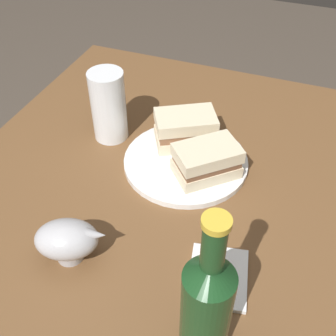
# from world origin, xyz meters

# --- Properties ---
(dining_table) EXTENTS (1.02, 0.79, 0.72)m
(dining_table) POSITION_xyz_m (0.00, 0.00, 0.36)
(dining_table) COLOR brown
(dining_table) RESTS_ON ground
(plate) EXTENTS (0.25, 0.25, 0.01)m
(plate) POSITION_xyz_m (-0.11, 0.04, 0.73)
(plate) COLOR white
(plate) RESTS_ON dining_table
(sandwich_half_left) EXTENTS (0.14, 0.14, 0.06)m
(sandwich_half_left) POSITION_xyz_m (-0.09, 0.08, 0.77)
(sandwich_half_left) COLOR beige
(sandwich_half_left) RESTS_ON plate
(sandwich_half_right) EXTENTS (0.13, 0.14, 0.07)m
(sandwich_half_right) POSITION_xyz_m (-0.16, 0.02, 0.77)
(sandwich_half_right) COLOR beige
(sandwich_half_right) RESTS_ON plate
(potato_wedge_front) EXTENTS (0.05, 0.04, 0.02)m
(potato_wedge_front) POSITION_xyz_m (-0.14, 0.10, 0.74)
(potato_wedge_front) COLOR #AD702D
(potato_wedge_front) RESTS_ON plate
(potato_wedge_middle) EXTENTS (0.03, 0.06, 0.02)m
(potato_wedge_middle) POSITION_xyz_m (-0.13, 0.08, 0.74)
(potato_wedge_middle) COLOR #B77F33
(potato_wedge_middle) RESTS_ON plate
(potato_wedge_back) EXTENTS (0.04, 0.05, 0.02)m
(potato_wedge_back) POSITION_xyz_m (-0.12, 0.07, 0.74)
(potato_wedge_back) COLOR gold
(potato_wedge_back) RESTS_ON plate
(potato_wedge_left_edge) EXTENTS (0.05, 0.06, 0.02)m
(potato_wedge_left_edge) POSITION_xyz_m (-0.16, 0.10, 0.74)
(potato_wedge_left_edge) COLOR gold
(potato_wedge_left_edge) RESTS_ON plate
(potato_wedge_right_edge) EXTENTS (0.04, 0.04, 0.02)m
(potato_wedge_right_edge) POSITION_xyz_m (-0.15, 0.05, 0.74)
(potato_wedge_right_edge) COLOR #B77F33
(potato_wedge_right_edge) RESTS_ON plate
(potato_wedge_stray) EXTENTS (0.06, 0.05, 0.01)m
(potato_wedge_stray) POSITION_xyz_m (-0.16, 0.09, 0.74)
(potato_wedge_stray) COLOR #B77F33
(potato_wedge_stray) RESTS_ON plate
(pint_glass) EXTENTS (0.07, 0.07, 0.15)m
(pint_glass) POSITION_xyz_m (-0.14, -0.15, 0.79)
(pint_glass) COLOR white
(pint_glass) RESTS_ON dining_table
(gravy_boat) EXTENTS (0.10, 0.12, 0.07)m
(gravy_boat) POSITION_xyz_m (0.17, -0.07, 0.77)
(gravy_boat) COLOR #B7B7BC
(gravy_boat) RESTS_ON dining_table
(cider_bottle) EXTENTS (0.06, 0.06, 0.27)m
(cider_bottle) POSITION_xyz_m (0.24, 0.18, 0.83)
(cider_bottle) COLOR #19421E
(cider_bottle) RESTS_ON dining_table
(napkin) EXTENTS (0.13, 0.11, 0.01)m
(napkin) POSITION_xyz_m (0.12, 0.17, 0.73)
(napkin) COLOR white
(napkin) RESTS_ON dining_table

